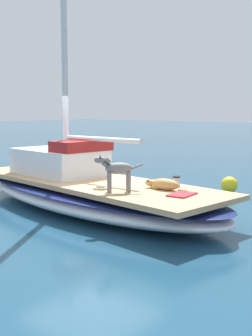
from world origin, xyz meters
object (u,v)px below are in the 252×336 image
at_px(deck_towel, 182,194).
at_px(dog_tan, 164,184).
at_px(coiled_rope, 101,188).
at_px(mooring_buoy, 229,185).
at_px(dog_grey, 116,170).
at_px(deck_winch, 176,182).
at_px(sailboat_main, 91,194).

bearing_deg(deck_towel, dog_tan, 66.81).
distance_m(coiled_rope, mooring_buoy, 4.42).
bearing_deg(deck_towel, coiled_rope, 107.13).
distance_m(dog_grey, deck_towel, 1.30).
bearing_deg(deck_winch, dog_tan, -178.71).
height_order(dog_grey, dog_tan, dog_grey).
bearing_deg(deck_towel, sailboat_main, 85.54).
xyz_separation_m(sailboat_main, mooring_buoy, (3.69, -1.48, -0.12)).
bearing_deg(dog_grey, deck_winch, -23.85).
xyz_separation_m(deck_winch, deck_towel, (-0.70, -0.59, -0.08)).
relative_size(deck_winch, mooring_buoy, 0.48).
xyz_separation_m(dog_grey, deck_towel, (0.51, -1.12, -0.41)).
relative_size(deck_winch, deck_towel, 0.38).
relative_size(dog_grey, dog_tan, 0.81).
height_order(dog_grey, mooring_buoy, dog_grey).
bearing_deg(sailboat_main, mooring_buoy, -21.81).
height_order(sailboat_main, coiled_rope, coiled_rope).
height_order(dog_grey, deck_winch, dog_grey).
distance_m(sailboat_main, deck_winch, 2.00).
height_order(dog_tan, coiled_rope, dog_tan).
relative_size(dog_tan, deck_towel, 1.70).
bearing_deg(deck_winch, dog_grey, 156.15).
relative_size(deck_towel, mooring_buoy, 1.27).
xyz_separation_m(dog_grey, dog_tan, (0.76, -0.55, -0.32)).
height_order(coiled_rope, deck_towel, coiled_rope).
height_order(dog_tan, deck_winch, dog_tan).
distance_m(sailboat_main, dog_tan, 1.95).
height_order(deck_towel, mooring_buoy, deck_towel).
xyz_separation_m(dog_tan, deck_towel, (-0.25, -0.58, -0.09)).
xyz_separation_m(dog_grey, coiled_rope, (0.03, 0.43, -0.40)).
relative_size(sailboat_main, coiled_rope, 23.07).
bearing_deg(dog_tan, deck_towel, -113.19).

